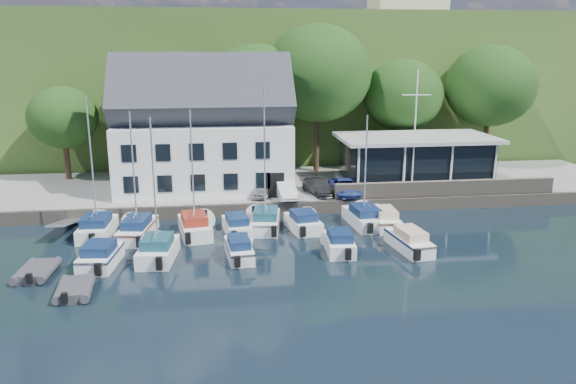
% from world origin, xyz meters
% --- Properties ---
extents(ground, '(180.00, 180.00, 0.00)m').
position_xyz_m(ground, '(0.00, 0.00, 0.00)').
color(ground, black).
rests_on(ground, ground).
extents(quay, '(60.00, 13.00, 1.00)m').
position_xyz_m(quay, '(0.00, 17.50, 0.50)').
color(quay, gray).
rests_on(quay, ground).
extents(quay_face, '(60.00, 0.30, 1.00)m').
position_xyz_m(quay_face, '(0.00, 11.00, 0.50)').
color(quay_face, '#6A6155').
rests_on(quay_face, ground).
extents(hillside, '(160.00, 75.00, 16.00)m').
position_xyz_m(hillside, '(0.00, 62.00, 8.00)').
color(hillside, '#2D4E1D').
rests_on(hillside, ground).
extents(field_patch, '(50.00, 30.00, 0.30)m').
position_xyz_m(field_patch, '(8.00, 70.00, 16.15)').
color(field_patch, '#5D6A35').
rests_on(field_patch, hillside).
extents(harbor_building, '(14.40, 8.20, 8.70)m').
position_xyz_m(harbor_building, '(-7.00, 16.50, 5.35)').
color(harbor_building, white).
rests_on(harbor_building, quay).
extents(club_pavilion, '(13.20, 7.20, 4.10)m').
position_xyz_m(club_pavilion, '(11.00, 16.00, 3.05)').
color(club_pavilion, black).
rests_on(club_pavilion, quay).
extents(seawall, '(18.00, 0.50, 1.20)m').
position_xyz_m(seawall, '(12.00, 11.40, 1.60)').
color(seawall, '#6A6155').
rests_on(seawall, quay).
extents(gangway, '(1.20, 6.00, 1.40)m').
position_xyz_m(gangway, '(-16.50, 9.00, 0.00)').
color(gangway, silver).
rests_on(gangway, ground).
extents(car_silver, '(1.41, 3.28, 1.10)m').
position_xyz_m(car_silver, '(-2.80, 12.98, 1.55)').
color(car_silver, '#B0B0B5').
rests_on(car_silver, quay).
extents(car_white, '(1.56, 4.06, 1.32)m').
position_xyz_m(car_white, '(-0.75, 12.43, 1.66)').
color(car_white, silver).
rests_on(car_white, quay).
extents(car_dgrey, '(2.65, 4.41, 1.20)m').
position_xyz_m(car_dgrey, '(2.08, 13.22, 1.60)').
color(car_dgrey, '#2E2D32').
rests_on(car_dgrey, quay).
extents(car_blue, '(1.56, 3.91, 1.33)m').
position_xyz_m(car_blue, '(4.10, 12.79, 1.67)').
color(car_blue, '#2F4391').
rests_on(car_blue, quay).
extents(flagpole, '(2.35, 0.20, 9.81)m').
position_xyz_m(flagpole, '(9.68, 12.83, 5.91)').
color(flagpole, white).
rests_on(flagpole, quay).
extents(tree_0, '(6.03, 6.03, 8.25)m').
position_xyz_m(tree_0, '(-19.24, 21.49, 5.12)').
color(tree_0, '#163510').
rests_on(tree_0, quay).
extents(tree_1, '(7.42, 7.42, 10.15)m').
position_xyz_m(tree_1, '(-12.05, 21.66, 6.07)').
color(tree_1, '#163510').
rests_on(tree_1, quay).
extents(tree_2, '(8.67, 8.67, 11.85)m').
position_xyz_m(tree_2, '(-2.22, 21.65, 6.92)').
color(tree_2, '#163510').
rests_on(tree_2, quay).
extents(tree_3, '(9.96, 9.96, 13.62)m').
position_xyz_m(tree_3, '(3.44, 21.93, 7.81)').
color(tree_3, '#163510').
rests_on(tree_3, quay).
extents(tree_4, '(7.64, 7.64, 10.44)m').
position_xyz_m(tree_4, '(11.91, 22.52, 6.22)').
color(tree_4, '#163510').
rests_on(tree_4, quay).
extents(tree_5, '(8.61, 8.61, 11.77)m').
position_xyz_m(tree_5, '(20.31, 21.78, 6.88)').
color(tree_5, '#163510').
rests_on(tree_5, quay).
extents(boat_r1_0, '(2.44, 6.19, 9.09)m').
position_xyz_m(boat_r1_0, '(-14.22, 7.78, 4.54)').
color(boat_r1_0, white).
rests_on(boat_r1_0, ground).
extents(boat_r1_1, '(2.96, 6.91, 9.04)m').
position_xyz_m(boat_r1_1, '(-11.48, 7.10, 4.52)').
color(boat_r1_1, white).
rests_on(boat_r1_1, ground).
extents(boat_r1_2, '(2.99, 6.52, 9.45)m').
position_xyz_m(boat_r1_2, '(-7.67, 7.13, 4.73)').
color(boat_r1_2, white).
rests_on(boat_r1_2, ground).
extents(boat_r1_3, '(2.37, 5.58, 1.39)m').
position_xyz_m(boat_r1_3, '(-4.81, 7.04, 0.70)').
color(boat_r1_3, white).
rests_on(boat_r1_3, ground).
extents(boat_r1_4, '(3.00, 6.39, 9.32)m').
position_xyz_m(boat_r1_4, '(-2.78, 7.77, 4.66)').
color(boat_r1_4, white).
rests_on(boat_r1_4, ground).
extents(boat_r1_5, '(2.82, 5.40, 1.42)m').
position_xyz_m(boat_r1_5, '(-0.17, 7.21, 0.71)').
color(boat_r1_5, white).
rests_on(boat_r1_5, ground).
extents(boat_r1_6, '(2.71, 6.71, 8.94)m').
position_xyz_m(boat_r1_6, '(4.36, 7.80, 4.47)').
color(boat_r1_6, white).
rests_on(boat_r1_6, ground).
extents(boat_r1_7, '(1.97, 6.16, 1.39)m').
position_xyz_m(boat_r1_7, '(5.71, 7.34, 0.69)').
color(boat_r1_7, white).
rests_on(boat_r1_7, ground).
extents(boat_r2_0, '(2.64, 5.51, 1.44)m').
position_xyz_m(boat_r2_0, '(-13.00, 2.22, 0.72)').
color(boat_r2_0, white).
rests_on(boat_r2_0, ground).
extents(boat_r2_1, '(2.80, 5.87, 9.50)m').
position_xyz_m(boat_r2_1, '(-9.73, 2.71, 4.75)').
color(boat_r2_1, white).
rests_on(boat_r2_1, ground).
extents(boat_r2_2, '(2.03, 5.51, 1.34)m').
position_xyz_m(boat_r2_2, '(-4.89, 2.50, 0.67)').
color(boat_r2_2, white).
rests_on(boat_r2_2, ground).
extents(boat_r2_3, '(2.10, 5.12, 1.42)m').
position_xyz_m(boat_r2_3, '(1.39, 2.64, 0.71)').
color(boat_r2_3, white).
rests_on(boat_r2_3, ground).
extents(boat_r2_4, '(2.47, 6.24, 1.46)m').
position_xyz_m(boat_r2_4, '(5.83, 2.39, 0.73)').
color(boat_r2_4, white).
rests_on(boat_r2_4, ground).
extents(dinghy_0, '(2.11, 3.35, 0.76)m').
position_xyz_m(dinghy_0, '(-16.26, 1.03, 0.38)').
color(dinghy_0, '#3A393E').
rests_on(dinghy_0, ground).
extents(dinghy_1, '(2.15, 3.28, 0.73)m').
position_xyz_m(dinghy_1, '(-13.59, -1.72, 0.36)').
color(dinghy_1, '#3A393E').
rests_on(dinghy_1, ground).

